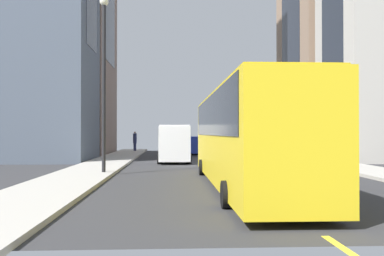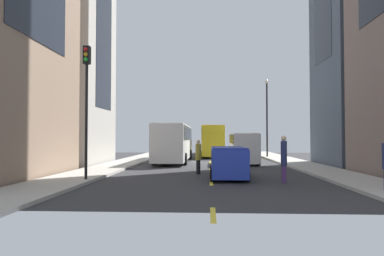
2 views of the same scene
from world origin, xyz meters
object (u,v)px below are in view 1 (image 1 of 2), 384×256
(streetcar_yellow, at_px, (242,131))
(traffic_light_near_corner, at_px, (263,107))
(car_blue_0, at_px, (193,144))
(pedestrian_crossing_mid, at_px, (213,143))
(city_bus_white, at_px, (267,134))
(pedestrian_walking_far, at_px, (166,141))
(pedestrian_crossing_near, at_px, (135,141))
(delivery_van_white, at_px, (174,141))

(streetcar_yellow, height_order, traffic_light_near_corner, traffic_light_near_corner)
(car_blue_0, distance_m, pedestrian_crossing_mid, 2.82)
(city_bus_white, xyz_separation_m, pedestrian_walking_far, (6.84, -14.46, -0.75))
(pedestrian_crossing_near, bearing_deg, car_blue_0, 45.45)
(pedestrian_crossing_near, relative_size, traffic_light_near_corner, 0.31)
(delivery_van_white, relative_size, pedestrian_crossing_near, 2.90)
(city_bus_white, height_order, delivery_van_white, city_bus_white)
(streetcar_yellow, relative_size, pedestrian_crossing_mid, 7.03)
(streetcar_yellow, relative_size, pedestrian_crossing_near, 7.14)
(pedestrian_walking_far, distance_m, traffic_light_near_corner, 10.37)
(car_blue_0, xyz_separation_m, pedestrian_walking_far, (2.61, -1.70, 0.25))
(city_bus_white, bearing_deg, pedestrian_walking_far, -64.68)
(city_bus_white, height_order, pedestrian_crossing_near, city_bus_white)
(streetcar_yellow, bearing_deg, city_bus_white, -107.23)
(city_bus_white, bearing_deg, car_blue_0, -71.66)
(pedestrian_crossing_near, distance_m, traffic_light_near_corner, 13.90)
(pedestrian_crossing_mid, bearing_deg, city_bus_white, -113.29)
(pedestrian_crossing_mid, relative_size, traffic_light_near_corner, 0.31)
(streetcar_yellow, xyz_separation_m, pedestrian_crossing_mid, (-1.10, -22.21, -1.01))
(delivery_van_white, distance_m, pedestrian_walking_far, 12.36)
(streetcar_yellow, distance_m, car_blue_0, 24.50)
(pedestrian_crossing_near, xyz_separation_m, traffic_light_near_corner, (-13.13, 2.94, 3.49))
(city_bus_white, distance_m, delivery_van_white, 6.50)
(traffic_light_near_corner, bearing_deg, delivery_van_white, 54.08)
(streetcar_yellow, bearing_deg, pedestrian_crossing_near, -77.36)
(city_bus_white, distance_m, pedestrian_walking_far, 16.01)
(car_blue_0, bearing_deg, traffic_light_near_corner, -165.38)
(city_bus_white, bearing_deg, streetcar_yellow, 72.77)
(city_bus_white, xyz_separation_m, pedestrian_crossing_near, (10.19, -17.56, -0.78))
(car_blue_0, relative_size, pedestrian_crossing_near, 2.09)
(city_bus_white, bearing_deg, traffic_light_near_corner, -101.35)
(delivery_van_white, bearing_deg, traffic_light_near_corner, -125.92)
(streetcar_yellow, bearing_deg, pedestrian_walking_far, -83.01)
(delivery_van_white, height_order, car_blue_0, delivery_van_white)
(city_bus_white, height_order, traffic_light_near_corner, traffic_light_near_corner)
(city_bus_white, bearing_deg, pedestrian_crossing_near, -59.87)
(delivery_van_white, bearing_deg, car_blue_0, -100.10)
(streetcar_yellow, relative_size, pedestrian_walking_far, 6.35)
(pedestrian_walking_far, height_order, traffic_light_near_corner, traffic_light_near_corner)
(car_blue_0, height_order, pedestrian_walking_far, pedestrian_walking_far)
(pedestrian_crossing_mid, height_order, traffic_light_near_corner, traffic_light_near_corner)
(car_blue_0, bearing_deg, pedestrian_crossing_mid, 126.98)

